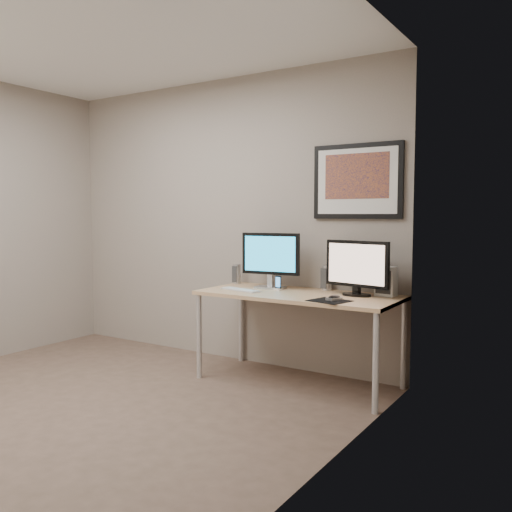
% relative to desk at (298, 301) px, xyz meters
% --- Properties ---
extents(floor, '(3.60, 3.60, 0.00)m').
position_rel_desk_xyz_m(floor, '(-1.00, -1.35, -0.66)').
color(floor, brown).
rests_on(floor, ground).
extents(room, '(3.60, 3.60, 3.60)m').
position_rel_desk_xyz_m(room, '(-1.00, -0.90, 0.98)').
color(room, white).
rests_on(room, ground).
extents(desk, '(1.60, 0.70, 0.73)m').
position_rel_desk_xyz_m(desk, '(0.00, 0.00, 0.00)').
color(desk, '#A78A51').
rests_on(desk, floor).
extents(framed_art, '(0.75, 0.04, 0.60)m').
position_rel_desk_xyz_m(framed_art, '(0.35, 0.33, 0.96)').
color(framed_art, black).
rests_on(framed_art, room).
extents(monitor_large, '(0.52, 0.19, 0.47)m').
position_rel_desk_xyz_m(monitor_large, '(-0.33, 0.12, 0.33)').
color(monitor_large, '#B8B8BD').
rests_on(monitor_large, desk).
extents(monitor_tv, '(0.54, 0.17, 0.43)m').
position_rel_desk_xyz_m(monitor_tv, '(0.45, 0.11, 0.29)').
color(monitor_tv, black).
rests_on(monitor_tv, desk).
extents(speaker_left, '(0.07, 0.07, 0.18)m').
position_rel_desk_xyz_m(speaker_left, '(-0.75, 0.24, 0.15)').
color(speaker_left, '#B8B8BD').
rests_on(speaker_left, desk).
extents(speaker_right, '(0.10, 0.10, 0.20)m').
position_rel_desk_xyz_m(speaker_right, '(0.11, 0.29, 0.17)').
color(speaker_right, '#B8B8BD').
rests_on(speaker_right, desk).
extents(phone_dock, '(0.06, 0.06, 0.12)m').
position_rel_desk_xyz_m(phone_dock, '(-0.23, 0.07, 0.13)').
color(phone_dock, black).
rests_on(phone_dock, desk).
extents(keyboard, '(0.40, 0.19, 0.01)m').
position_rel_desk_xyz_m(keyboard, '(-0.47, -0.12, 0.07)').
color(keyboard, silver).
rests_on(keyboard, desk).
extents(mousepad, '(0.31, 0.29, 0.00)m').
position_rel_desk_xyz_m(mousepad, '(0.37, -0.22, 0.07)').
color(mousepad, black).
rests_on(mousepad, desk).
extents(mouse, '(0.10, 0.12, 0.04)m').
position_rel_desk_xyz_m(mouse, '(0.39, -0.19, 0.09)').
color(mouse, black).
rests_on(mouse, mousepad).
extents(fan_unit, '(0.15, 0.12, 0.23)m').
position_rel_desk_xyz_m(fan_unit, '(0.64, 0.23, 0.18)').
color(fan_unit, silver).
rests_on(fan_unit, desk).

